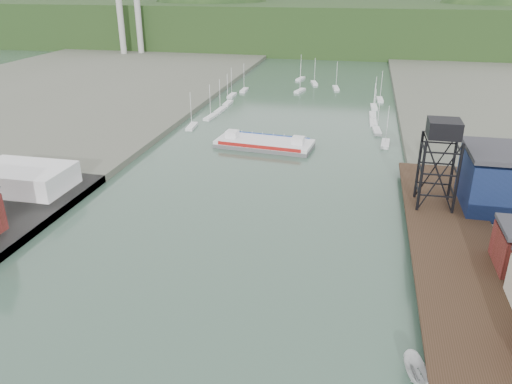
% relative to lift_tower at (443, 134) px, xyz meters
% --- Properties ---
extents(east_pier, '(14.00, 70.00, 2.45)m').
position_rel_lift_tower_xyz_m(east_pier, '(2.00, -13.00, -13.75)').
color(east_pier, black).
rests_on(east_pier, ground).
extents(white_shed, '(18.00, 12.00, 4.50)m').
position_rel_lift_tower_xyz_m(white_shed, '(-79.00, -8.00, -11.80)').
color(white_shed, silver).
rests_on(white_shed, west_quay).
extents(lift_tower, '(6.50, 6.50, 16.00)m').
position_rel_lift_tower_xyz_m(lift_tower, '(0.00, 0.00, 0.00)').
color(lift_tower, black).
rests_on(lift_tower, east_pier).
extents(marina_sailboats, '(57.71, 92.65, 0.90)m').
position_rel_lift_tower_xyz_m(marina_sailboats, '(-34.92, 80.46, -15.30)').
color(marina_sailboats, silver).
rests_on(marina_sailboats, ground).
extents(distant_hills, '(500.00, 120.00, 80.00)m').
position_rel_lift_tower_xyz_m(distant_hills, '(-38.98, 243.35, -5.27)').
color(distant_hills, black).
rests_on(distant_hills, ground).
extents(chain_ferry, '(25.71, 12.52, 3.57)m').
position_rel_lift_tower_xyz_m(chain_ferry, '(-38.22, 32.84, -14.62)').
color(chain_ferry, '#555558').
rests_on(chain_ferry, ground).
extents(motorboat, '(3.34, 6.10, 2.23)m').
position_rel_lift_tower_xyz_m(motorboat, '(-5.91, -43.64, -14.53)').
color(motorboat, silver).
rests_on(motorboat, ground).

